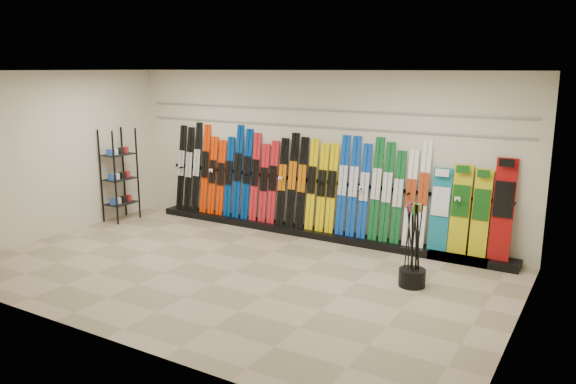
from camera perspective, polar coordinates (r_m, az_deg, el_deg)
The scene contains 13 objects.
floor at distance 8.67m, azimuth -5.51°, elevation -8.08°, with size 8.00×8.00×0.00m, color gray.
back_wall at distance 10.36m, azimuth 2.50°, elevation 3.93°, with size 8.00×8.00×0.00m, color beige.
left_wall at distance 11.09m, azimuth -22.66°, elevation 3.55°, with size 5.00×5.00×0.00m, color beige.
right_wall at distance 6.76m, azimuth 22.78°, elevation -1.67°, with size 5.00×5.00×0.00m, color beige.
ceiling at distance 8.12m, azimuth -5.96°, elevation 12.15°, with size 8.00×8.00×0.00m, color silver.
ski_rack_base at distance 10.38m, azimuth 2.95°, elevation -4.21°, with size 8.00×0.40×0.12m, color black.
skis at distance 10.55m, azimuth -0.09°, elevation 1.12°, with size 5.38×0.28×1.83m.
snowboards at distance 9.34m, azimuth 18.17°, elevation -1.77°, with size 1.28×0.24×1.58m.
accessory_rack at distance 11.79m, azimuth -16.75°, elevation 1.66°, with size 0.40×0.60×1.86m, color black.
pole_bin at distance 8.26m, azimuth 12.48°, elevation -8.48°, with size 0.38×0.38×0.25m, color black.
ski_poles at distance 8.13m, azimuth 12.67°, elevation -5.22°, with size 0.25×0.31×1.18m.
slatwall_rail_0 at distance 10.28m, azimuth 2.48°, elevation 6.68°, with size 7.60×0.02×0.03m, color gray.
slatwall_rail_1 at distance 10.25m, azimuth 2.49°, elevation 8.34°, with size 7.60×0.02×0.03m, color gray.
Camera 1 is at (4.83, -6.53, 3.04)m, focal length 35.00 mm.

